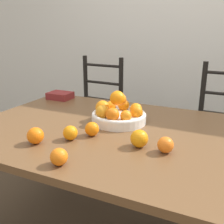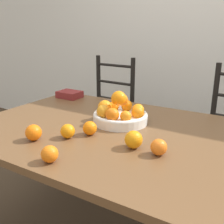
# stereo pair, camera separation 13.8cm
# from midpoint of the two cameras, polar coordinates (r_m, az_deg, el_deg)

# --- Properties ---
(wall_back) EXTENTS (8.00, 0.06, 2.60)m
(wall_back) POSITION_cam_midpoint_polar(r_m,az_deg,el_deg) (2.74, 22.37, 17.25)
(wall_back) COLOR silver
(wall_back) RESTS_ON ground_plane
(dining_table) EXTENTS (1.83, 1.06, 0.75)m
(dining_table) POSITION_cam_midpoint_polar(r_m,az_deg,el_deg) (1.37, 8.37, -8.05)
(dining_table) COLOR brown
(dining_table) RESTS_ON ground_plane
(fruit_bowl) EXTENTS (0.31, 0.31, 0.18)m
(fruit_bowl) POSITION_cam_midpoint_polar(r_m,az_deg,el_deg) (1.47, 4.41, -0.36)
(fruit_bowl) COLOR white
(fruit_bowl) RESTS_ON dining_table
(orange_loose_0) EXTENTS (0.07, 0.07, 0.07)m
(orange_loose_0) POSITION_cam_midpoint_polar(r_m,az_deg,el_deg) (1.27, -6.58, -4.22)
(orange_loose_0) COLOR orange
(orange_loose_0) RESTS_ON dining_table
(orange_loose_1) EXTENTS (0.07, 0.07, 0.07)m
(orange_loose_1) POSITION_cam_midpoint_polar(r_m,az_deg,el_deg) (1.13, 13.65, -7.52)
(orange_loose_1) COLOR orange
(orange_loose_1) RESTS_ON dining_table
(orange_loose_2) EXTENTS (0.07, 0.07, 0.07)m
(orange_loose_2) POSITION_cam_midpoint_polar(r_m,az_deg,el_deg) (1.30, -1.83, -3.59)
(orange_loose_2) COLOR orange
(orange_loose_2) RESTS_ON dining_table
(orange_loose_3) EXTENTS (0.07, 0.07, 0.07)m
(orange_loose_3) POSITION_cam_midpoint_polar(r_m,az_deg,el_deg) (1.06, -9.79, -9.09)
(orange_loose_3) COLOR orange
(orange_loose_3) RESTS_ON dining_table
(orange_loose_4) EXTENTS (0.08, 0.08, 0.08)m
(orange_loose_4) POSITION_cam_midpoint_polar(r_m,az_deg,el_deg) (1.28, -13.78, -4.43)
(orange_loose_4) COLOR orange
(orange_loose_4) RESTS_ON dining_table
(orange_loose_5) EXTENTS (0.08, 0.08, 0.08)m
(orange_loose_5) POSITION_cam_midpoint_polar(r_m,az_deg,el_deg) (1.17, 8.12, -6.03)
(orange_loose_5) COLOR orange
(orange_loose_5) RESTS_ON dining_table
(chair_left) EXTENTS (0.44, 0.43, 1.02)m
(chair_left) POSITION_cam_midpoint_polar(r_m,az_deg,el_deg) (2.41, 0.43, -1.32)
(chair_left) COLOR black
(chair_left) RESTS_ON ground_plane
(book_stack) EXTENTS (0.17, 0.13, 0.05)m
(book_stack) POSITION_cam_midpoint_polar(r_m,az_deg,el_deg) (2.03, -7.31, 3.80)
(book_stack) COLOR maroon
(book_stack) RESTS_ON dining_table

